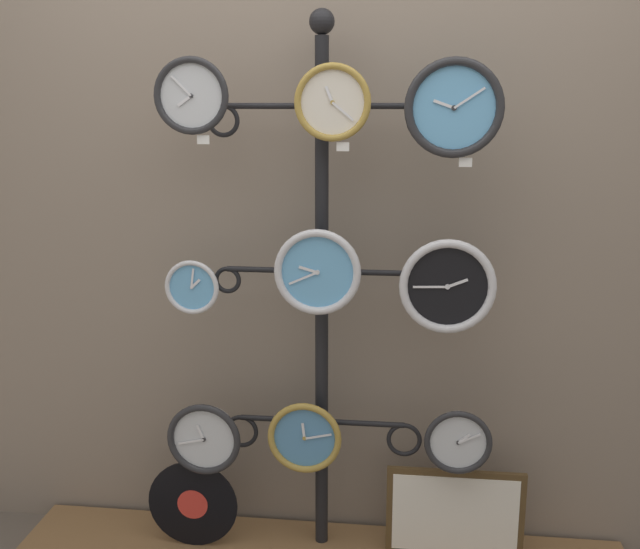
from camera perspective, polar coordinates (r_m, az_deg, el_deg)
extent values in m
cube|color=gray|center=(2.65, 0.54, 7.69)|extent=(4.40, 0.04, 2.80)
cylinder|color=black|center=(2.58, 0.13, -2.93)|extent=(0.05, 0.05, 1.83)
sphere|color=black|center=(2.50, 0.14, 18.72)|extent=(0.08, 0.08, 0.08)
cylinder|color=black|center=(2.51, -3.68, 12.70)|extent=(0.33, 0.02, 0.02)
torus|color=black|center=(2.54, -7.38, 11.55)|extent=(0.11, 0.02, 0.11)
cylinder|color=black|center=(2.47, 4.02, 12.69)|extent=(0.33, 0.02, 0.02)
torus|color=black|center=(2.47, 7.89, 11.50)|extent=(0.11, 0.02, 0.11)
cylinder|color=black|center=(2.57, -3.52, 0.35)|extent=(0.33, 0.02, 0.02)
torus|color=black|center=(2.61, -7.06, -0.42)|extent=(0.10, 0.02, 0.10)
cylinder|color=black|center=(2.53, 3.84, 0.15)|extent=(0.33, 0.02, 0.02)
torus|color=black|center=(2.54, 7.54, -0.83)|extent=(0.10, 0.02, 0.10)
cylinder|color=black|center=(2.74, -2.99, -10.96)|extent=(0.29, 0.02, 0.02)
torus|color=black|center=(2.79, -6.02, -11.79)|extent=(0.13, 0.02, 0.13)
cylinder|color=black|center=(2.71, 3.28, -11.25)|extent=(0.29, 0.02, 0.02)
torus|color=black|center=(2.73, 6.43, -12.40)|extent=(0.13, 0.02, 0.13)
cylinder|color=silver|center=(2.47, -9.70, 13.28)|extent=(0.22, 0.02, 0.22)
torus|color=#262628|center=(2.45, -9.80, 13.28)|extent=(0.24, 0.02, 0.24)
cylinder|color=#262628|center=(2.45, -9.80, 13.28)|extent=(0.01, 0.01, 0.01)
cube|color=silver|center=(2.46, -10.29, 12.90)|extent=(0.05, 0.00, 0.04)
cube|color=silver|center=(2.46, -10.54, 13.96)|extent=(0.07, 0.00, 0.07)
cylinder|color=silver|center=(2.39, 0.99, 12.98)|extent=(0.22, 0.02, 0.22)
torus|color=#A58438|center=(2.38, 0.95, 12.98)|extent=(0.24, 0.02, 0.24)
cylinder|color=#A58438|center=(2.38, 0.95, 12.98)|extent=(0.01, 0.01, 0.01)
cube|color=silver|center=(2.38, 0.70, 13.56)|extent=(0.03, 0.00, 0.05)
cube|color=silver|center=(2.37, 1.76, 12.32)|extent=(0.07, 0.00, 0.06)
cylinder|color=#60A8DB|center=(2.36, 10.17, 12.39)|extent=(0.27, 0.02, 0.27)
torus|color=#262628|center=(2.35, 10.19, 12.39)|extent=(0.30, 0.03, 0.30)
cylinder|color=#262628|center=(2.35, 10.19, 12.39)|extent=(0.02, 0.01, 0.02)
cube|color=silver|center=(2.34, 9.42, 12.68)|extent=(0.07, 0.00, 0.03)
cube|color=silver|center=(2.35, 11.33, 13.06)|extent=(0.09, 0.00, 0.07)
cylinder|color=#60A8DB|center=(2.57, -9.66, -0.90)|extent=(0.17, 0.02, 0.17)
torus|color=silver|center=(2.56, -9.75, -0.98)|extent=(0.19, 0.02, 0.19)
cylinder|color=silver|center=(2.56, -9.76, -0.98)|extent=(0.01, 0.01, 0.01)
cube|color=silver|center=(2.55, -9.46, -0.69)|extent=(0.04, 0.00, 0.04)
cube|color=silver|center=(2.55, -9.70, -0.28)|extent=(0.02, 0.00, 0.07)
cylinder|color=#60A8DB|center=(2.44, -0.17, 0.24)|extent=(0.26, 0.02, 0.26)
torus|color=silver|center=(2.42, -0.21, 0.16)|extent=(0.29, 0.03, 0.29)
cylinder|color=silver|center=(2.42, -0.21, 0.16)|extent=(0.02, 0.01, 0.02)
cube|color=silver|center=(2.42, -0.91, 0.37)|extent=(0.06, 0.00, 0.03)
cube|color=silver|center=(2.43, -1.30, -0.29)|extent=(0.10, 0.00, 0.05)
cylinder|color=black|center=(2.45, 9.68, -0.84)|extent=(0.28, 0.02, 0.28)
torus|color=silver|center=(2.44, 9.70, -0.93)|extent=(0.31, 0.03, 0.31)
cylinder|color=silver|center=(2.44, 9.70, -0.92)|extent=(0.02, 0.01, 0.02)
cube|color=silver|center=(2.44, 10.45, -0.66)|extent=(0.07, 0.00, 0.03)
cube|color=silver|center=(2.43, 8.40, -0.94)|extent=(0.11, 0.00, 0.01)
cylinder|color=silver|center=(2.73, -8.77, -12.19)|extent=(0.24, 0.02, 0.24)
torus|color=#262628|center=(2.71, -8.85, -12.33)|extent=(0.26, 0.02, 0.26)
cylinder|color=#262628|center=(2.72, -8.85, -12.32)|extent=(0.01, 0.01, 0.01)
cube|color=silver|center=(2.71, -9.10, -11.80)|extent=(0.03, 0.00, 0.06)
cube|color=silver|center=(2.73, -9.81, -12.45)|extent=(0.09, 0.00, 0.03)
cylinder|color=#4C84B2|center=(2.67, -1.15, -12.22)|extent=(0.24, 0.02, 0.24)
torus|color=#A58438|center=(2.66, -1.20, -12.37)|extent=(0.26, 0.02, 0.26)
cylinder|color=#A58438|center=(2.66, -1.20, -12.36)|extent=(0.01, 0.01, 0.01)
cube|color=silver|center=(2.64, -1.27, -11.81)|extent=(0.02, 0.00, 0.06)
cube|color=silver|center=(2.64, -0.22, -12.24)|extent=(0.09, 0.00, 0.03)
cylinder|color=silver|center=(2.62, 10.46, -12.35)|extent=(0.21, 0.02, 0.21)
torus|color=#262628|center=(2.61, 10.48, -12.49)|extent=(0.23, 0.02, 0.23)
cylinder|color=#262628|center=(2.61, 10.48, -12.49)|extent=(0.01, 0.01, 0.01)
cube|color=silver|center=(2.60, 10.92, -12.18)|extent=(0.04, 0.00, 0.04)
cube|color=silver|center=(2.60, 11.31, -12.17)|extent=(0.08, 0.00, 0.04)
cylinder|color=black|center=(2.87, -9.67, -16.85)|extent=(0.33, 0.01, 0.33)
cylinder|color=red|center=(2.87, -9.69, -16.89)|extent=(0.11, 0.00, 0.11)
cube|color=#4C381E|center=(2.81, 10.23, -17.49)|extent=(0.48, 0.02, 0.33)
cube|color=white|center=(2.81, 10.24, -17.61)|extent=(0.44, 0.00, 0.29)
cube|color=white|center=(2.45, -8.89, 10.11)|extent=(0.04, 0.00, 0.03)
cube|color=white|center=(2.38, 1.75, 9.71)|extent=(0.04, 0.00, 0.03)
cube|color=white|center=(2.36, 11.03, 8.39)|extent=(0.04, 0.00, 0.03)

